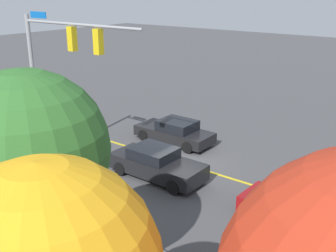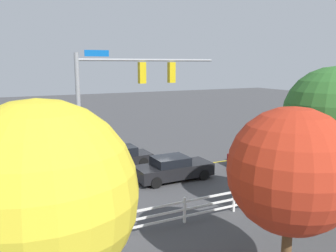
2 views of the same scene
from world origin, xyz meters
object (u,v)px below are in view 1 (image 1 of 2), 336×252
object	(u,v)px
tree_1	(28,152)
car_0	(175,132)
pedestrian	(73,142)
car_1	(157,164)
car_2	(303,212)

from	to	relation	value
tree_1	car_0	bearing A→B (deg)	-68.44
car_0	pedestrian	distance (m)	5.75
pedestrian	car_1	bearing A→B (deg)	-48.08
car_2	tree_1	xyz separation A→B (m)	(3.95, 8.27, 4.06)
car_2	pedestrian	bearing A→B (deg)	-172.95
pedestrian	tree_1	size ratio (longest dim) A/B	0.25
car_1	tree_1	world-z (taller)	tree_1
pedestrian	car_2	bearing A→B (deg)	-54.82
car_2	tree_1	distance (m)	10.03
car_0	car_1	distance (m)	4.57
car_0	car_2	distance (m)	9.72
car_0	car_1	world-z (taller)	car_1
tree_1	car_2	bearing A→B (deg)	-115.55
car_1	tree_1	size ratio (longest dim) A/B	0.68
car_1	pedestrian	bearing A→B (deg)	-168.38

